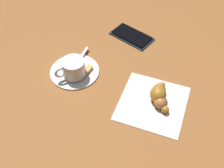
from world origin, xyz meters
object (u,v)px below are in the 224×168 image
Objects in this scene: espresso_cup at (73,68)px; croissant at (159,95)px; teaspoon at (75,66)px; sugar_packet at (86,72)px; saucer at (75,71)px; cell_phone at (132,36)px; napkin at (153,102)px.

croissant is (-0.25, -0.06, -0.01)m from espresso_cup.
sugar_packet is at bearing 178.93° from teaspoon.
sugar_packet is 0.23m from croissant.
teaspoon is (0.01, -0.01, 0.01)m from saucer.
cell_phone is at bearing -44.08° from croissant.
espresso_cup reaches higher than sugar_packet.
cell_phone is at bearing -10.58° from sugar_packet.
espresso_cup is 0.26m from cell_phone.
teaspoon is 0.26m from napkin.
cell_phone is (-0.05, -0.25, -0.03)m from espresso_cup.
espresso_cup is 0.26m from croissant.
sugar_packet is at bearing 83.68° from cell_phone.
croissant is at bearing -86.20° from sugar_packet.
napkin is 0.28m from cell_phone.
saucer is 0.04m from sugar_packet.
saucer is 1.00× the size of cell_phone.
sugar_packet is 0.58× the size of croissant.
saucer is 0.26m from croissant.
espresso_cup is at bearing 124.74° from saucer.
espresso_cup is (-0.01, 0.01, 0.03)m from saucer.
croissant is (-0.01, -0.02, 0.02)m from napkin.
croissant is at bearing -170.78° from saucer.
saucer is 0.01m from teaspoon.
espresso_cup is 0.48× the size of napkin.
napkin is (-0.24, -0.04, -0.03)m from espresso_cup.
saucer is 1.70× the size of espresso_cup.
saucer is at bearing 102.40° from sugar_packet.
teaspoon is 0.78× the size of napkin.
teaspoon reaches higher than napkin.
napkin is at bearing -90.12° from sugar_packet.
napkin is (-0.22, -0.02, -0.01)m from sugar_packet.
croissant is at bearing 135.92° from cell_phone.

